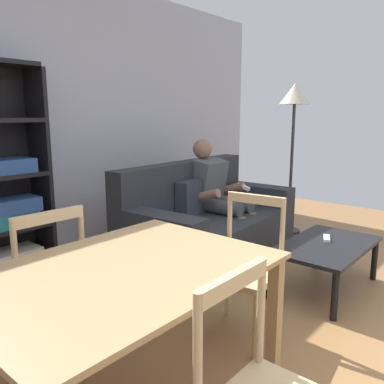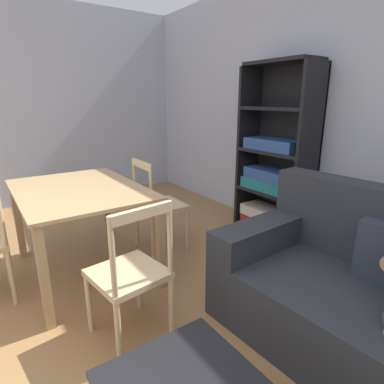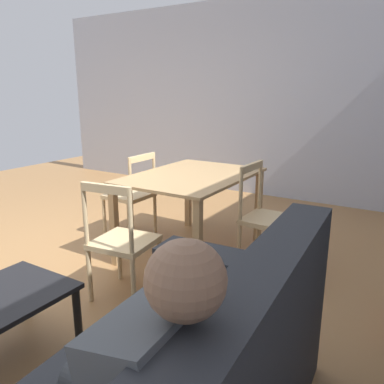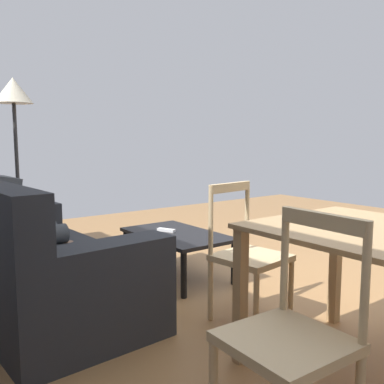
{
  "view_description": "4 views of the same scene",
  "coord_description": "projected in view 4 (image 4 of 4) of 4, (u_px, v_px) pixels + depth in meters",
  "views": [
    {
      "loc": [
        -1.97,
        -0.43,
        1.43
      ],
      "look_at": [
        0.08,
        1.32,
        0.9
      ],
      "focal_mm": 36.69,
      "sensor_mm": 36.0,
      "label": 1
    },
    {
      "loc": [
        1.7,
        0.19,
        1.48
      ],
      "look_at": [
        0.08,
        1.32,
        0.9
      ],
      "focal_mm": 29.66,
      "sensor_mm": 36.0,
      "label": 2
    },
    {
      "loc": [
        2.05,
        2.7,
        1.53
      ],
      "look_at": [
        -0.93,
        0.87,
        0.6
      ],
      "focal_mm": 35.97,
      "sensor_mm": 36.0,
      "label": 3
    },
    {
      "loc": [
        -1.9,
        2.81,
        1.21
      ],
      "look_at": [
        0.08,
        1.32,
        0.9
      ],
      "focal_mm": 39.46,
      "sensor_mm": 36.0,
      "label": 4
    }
  ],
  "objects": [
    {
      "name": "tv_remote",
      "position": [
        166.0,
        230.0,
        3.77
      ],
      "size": [
        0.18,
        0.11,
        0.02
      ],
      "primitive_type": "cube",
      "rotation": [
        0.0,
        0.0,
        1.99
      ],
      "color": "white",
      "rests_on": "coffee_table"
    },
    {
      "name": "coffee_table",
      "position": [
        177.0,
        238.0,
        3.72
      ],
      "size": [
        1.0,
        0.6,
        0.39
      ],
      "color": "black",
      "rests_on": "ground_plane"
    },
    {
      "name": "ground_plane",
      "position": [
        331.0,
        293.0,
        3.33
      ],
      "size": [
        8.68,
        8.68,
        0.0
      ],
      "primitive_type": "plane",
      "color": "#9E7042"
    },
    {
      "name": "person_lounging",
      "position": [
        13.0,
        222.0,
        3.1
      ],
      "size": [
        0.61,
        0.87,
        1.18
      ],
      "color": "#4C5156",
      "rests_on": "ground_plane"
    },
    {
      "name": "floor_lamp",
      "position": [
        14.0,
        108.0,
        4.02
      ],
      "size": [
        0.36,
        0.36,
        1.79
      ],
      "color": "black",
      "rests_on": "ground_plane"
    },
    {
      "name": "couch",
      "position": [
        31.0,
        265.0,
        2.97
      ],
      "size": [
        1.98,
        1.05,
        0.95
      ],
      "color": "#282B30",
      "rests_on": "ground_plane"
    },
    {
      "name": "dining_chair_facing_couch",
      "position": [
        247.0,
        255.0,
        2.81
      ],
      "size": [
        0.47,
        0.47,
        0.92
      ],
      "color": "#D1B27F",
      "rests_on": "ground_plane"
    },
    {
      "name": "dining_chair_near_wall",
      "position": [
        291.0,
        339.0,
        1.58
      ],
      "size": [
        0.44,
        0.44,
        0.93
      ],
      "color": "#D1B27F",
      "rests_on": "ground_plane"
    }
  ]
}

